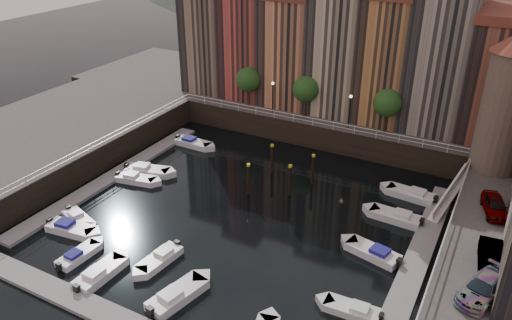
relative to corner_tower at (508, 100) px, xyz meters
The scene contains 28 objects.
ground 26.72m from the corner_tower, 144.06° to the right, with size 200.00×200.00×0.00m, color black.
quay_far 24.65m from the corner_tower, 150.10° to the left, with size 80.00×20.00×3.00m, color black.
quay_left 51.50m from the corner_tower, 161.03° to the right, with size 20.00×36.00×3.00m, color black.
dock_left 40.63m from the corner_tower, 156.82° to the right, with size 2.00×28.00×0.35m, color gray.
dock_right 18.84m from the corner_tower, 103.78° to the right, with size 2.00×28.00×0.35m, color gray.
far_terrace 18.98m from the corner_tower, 151.66° to the left, with size 48.70×10.30×17.50m.
corner_tower is the anchor object (origin of this frame).
promenade_trees 21.95m from the corner_tower, behind, with size 21.20×3.20×5.20m.
street_lamps 21.60m from the corner_tower, behind, with size 10.36×0.36×4.18m.
railings 23.10m from the corner_tower, 154.32° to the right, with size 36.08×34.04×0.52m.
gangway 9.86m from the corner_tower, 122.80° to the right, with size 2.78×8.32×3.73m.
mooring_pilings 22.79m from the corner_tower, 156.02° to the right, with size 5.31×5.55×3.78m.
boat_left_0 42.23m from the corner_tower, 142.20° to the right, with size 5.00×2.36×1.12m.
boat_left_1 41.82m from the corner_tower, 144.44° to the right, with size 4.31×2.69×0.97m.
boat_left_2 37.99m from the corner_tower, 155.61° to the right, with size 4.68×2.46×1.05m.
boat_left_3 37.32m from the corner_tower, 158.56° to the right, with size 5.28×3.09×1.18m.
boat_left_4 34.95m from the corner_tower, behind, with size 4.91×1.87×1.12m.
boat_right_1 25.71m from the corner_tower, 106.08° to the right, with size 4.34×1.71×0.99m.
boat_right_2 19.77m from the corner_tower, 114.72° to the right, with size 5.01×2.80×1.12m.
boat_right_3 15.14m from the corner_tower, 126.65° to the right, with size 5.05×2.07×1.15m.
boat_right_4 12.59m from the corner_tower, 145.81° to the right, with size 5.14×2.32×1.16m.
boat_near_0 41.23m from the corner_tower, 136.33° to the right, with size 1.71×4.15×0.94m.
boat_near_1 39.63m from the corner_tower, 131.87° to the right, with size 1.92×4.90×1.12m.
boat_near_2 34.87m from the corner_tower, 123.98° to the right, with size 2.90×5.35×1.20m.
car_a 11.07m from the corner_tower, 83.89° to the right, with size 1.72×4.29×1.46m, color gray.
car_b 18.09m from the corner_tower, 85.21° to the right, with size 1.62×4.66×1.54m, color gray.
car_c 21.40m from the corner_tower, 86.39° to the right, with size 2.03×5.00×1.45m, color gray.
boat_extra_118 34.92m from the corner_tower, 132.42° to the right, with size 2.08×4.58×1.03m.
Camera 1 is at (20.14, -35.62, 26.45)m, focal length 35.00 mm.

